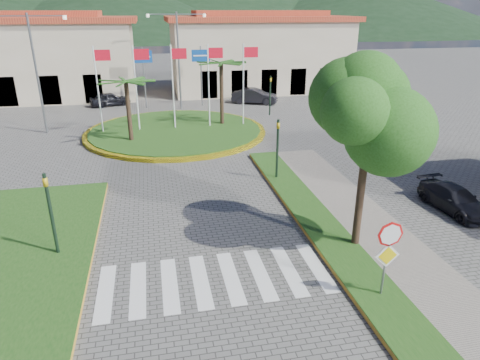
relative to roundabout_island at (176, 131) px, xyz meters
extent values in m
cube|color=gray|center=(6.00, -20.00, -0.09)|extent=(4.00, 28.00, 0.15)
cube|color=#1A4614|center=(4.80, -20.00, -0.08)|extent=(1.60, 28.00, 0.18)
cube|color=#1A4614|center=(-6.50, -16.00, -0.08)|extent=(5.00, 14.00, 0.18)
cube|color=silver|center=(0.00, -18.00, -0.16)|extent=(8.00, 3.00, 0.01)
cylinder|color=yellow|center=(0.00, 0.00, -0.05)|extent=(12.70, 12.70, 0.24)
cylinder|color=#1A4614|center=(0.00, 0.00, -0.02)|extent=(12.00, 12.00, 0.30)
cylinder|color=black|center=(-3.00, -2.00, 1.86)|extent=(0.28, 0.28, 4.05)
cylinder|color=black|center=(3.50, 1.00, 2.17)|extent=(0.28, 0.28, 4.68)
cylinder|color=silver|center=(-5.00, 0.50, 2.83)|extent=(0.10, 0.10, 6.00)
cube|color=red|center=(-4.45, 0.50, 5.23)|extent=(1.00, 0.03, 0.70)
cylinder|color=silver|center=(-2.50, 0.50, 2.83)|extent=(0.10, 0.10, 6.00)
cube|color=red|center=(-1.95, 0.50, 5.23)|extent=(1.00, 0.03, 0.70)
cylinder|color=silver|center=(0.00, 0.50, 2.83)|extent=(0.10, 0.10, 6.00)
cube|color=red|center=(0.55, 0.50, 5.23)|extent=(1.00, 0.03, 0.70)
cylinder|color=silver|center=(2.50, 0.50, 2.83)|extent=(0.10, 0.10, 6.00)
cube|color=red|center=(3.05, 0.50, 5.23)|extent=(1.00, 0.03, 0.70)
cylinder|color=silver|center=(5.00, 0.50, 2.83)|extent=(0.10, 0.10, 6.00)
cube|color=red|center=(5.55, 0.50, 5.23)|extent=(1.00, 0.03, 0.70)
cylinder|color=slate|center=(4.90, -20.00, 1.08)|extent=(0.07, 0.07, 2.50)
cylinder|color=red|center=(4.90, -20.05, 2.08)|extent=(0.80, 0.03, 0.80)
cube|color=yellow|center=(4.90, -20.06, 1.38)|extent=(0.78, 0.03, 0.78)
cylinder|color=black|center=(5.50, -17.00, 2.03)|extent=(0.28, 0.28, 4.40)
ellipsoid|color=#1F4B14|center=(5.50, -17.00, 5.03)|extent=(3.60, 3.60, 3.20)
cylinder|color=black|center=(-5.20, -15.50, 1.43)|extent=(0.12, 0.12, 3.20)
imported|color=gold|center=(-5.20, -15.50, 2.43)|extent=(0.15, 0.18, 0.90)
cylinder|color=black|center=(4.50, -10.00, 1.43)|extent=(0.12, 0.12, 3.20)
imported|color=gold|center=(4.50, -10.00, 2.43)|extent=(0.15, 0.18, 0.90)
cylinder|color=black|center=(8.00, 4.00, 1.43)|extent=(0.12, 0.12, 3.20)
imported|color=gold|center=(8.00, 4.00, 2.43)|extent=(0.18, 0.15, 0.90)
cylinder|color=slate|center=(-2.00, 9.00, 2.43)|extent=(0.12, 0.12, 5.20)
cube|color=#0E439A|center=(-2.00, 8.94, 4.23)|extent=(1.60, 0.05, 1.00)
cylinder|color=slate|center=(3.00, 9.00, 2.43)|extent=(0.12, 0.12, 5.20)
cube|color=#0E439A|center=(3.00, 8.94, 4.23)|extent=(1.60, 0.05, 1.00)
cylinder|color=slate|center=(1.00, 8.00, 3.83)|extent=(0.16, 0.16, 8.00)
cube|color=slate|center=(-0.20, 8.00, 7.63)|extent=(2.40, 0.08, 0.08)
cube|color=slate|center=(2.20, 8.00, 7.63)|extent=(2.40, 0.08, 0.08)
cylinder|color=slate|center=(-9.00, 2.00, 3.83)|extent=(0.16, 0.16, 8.00)
cube|color=slate|center=(-10.20, 2.00, 7.63)|extent=(2.40, 0.08, 0.08)
cube|color=slate|center=(-7.80, 2.00, 7.63)|extent=(2.40, 0.08, 0.08)
cube|color=#BEAE8F|center=(-14.00, 16.00, 3.33)|extent=(22.00, 9.00, 7.00)
cube|color=maroon|center=(-14.00, 16.00, 7.08)|extent=(23.32, 9.54, 0.50)
cube|color=maroon|center=(-14.00, 16.00, 7.58)|extent=(16.50, 4.95, 0.60)
cube|color=#BEAE8F|center=(10.00, 16.00, 3.33)|extent=(18.00, 9.00, 7.00)
cube|color=maroon|center=(10.00, 16.00, 7.08)|extent=(19.08, 9.54, 0.50)
cube|color=maroon|center=(10.00, 16.00, 7.58)|extent=(13.50, 4.95, 0.60)
cone|color=black|center=(70.00, 113.00, 8.83)|extent=(120.00, 120.00, 18.00)
cone|color=black|center=(-10.00, 108.00, 7.83)|extent=(110.00, 110.00, 16.00)
imported|color=#BDBDC0|center=(-6.96, 14.32, 0.44)|extent=(4.62, 2.58, 1.22)
imported|color=black|center=(-5.20, 10.49, 0.44)|extent=(3.83, 2.45, 1.21)
imported|color=black|center=(7.86, 8.79, 0.52)|extent=(4.40, 3.01, 1.37)
imported|color=black|center=(11.11, -15.00, 0.36)|extent=(1.80, 3.78, 1.06)
camera|label=1|loc=(-1.53, -29.72, 8.11)|focal=32.00mm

